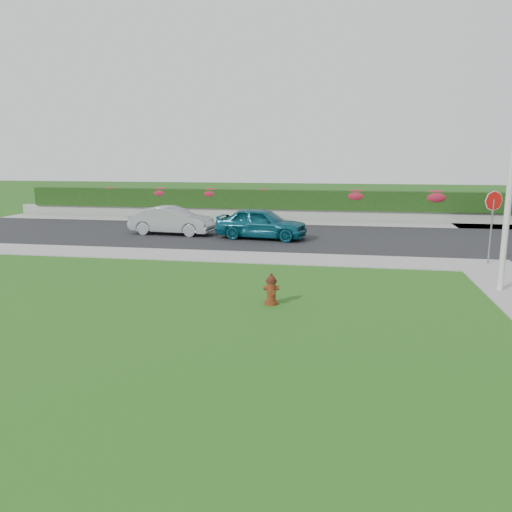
% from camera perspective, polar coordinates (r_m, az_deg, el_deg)
% --- Properties ---
extents(ground, '(120.00, 120.00, 0.00)m').
position_cam_1_polar(ground, '(9.49, -4.08, -11.25)').
color(ground, black).
rests_on(ground, ground).
extents(street_far, '(26.00, 8.00, 0.04)m').
position_cam_1_polar(street_far, '(23.88, -7.67, 2.53)').
color(street_far, black).
rests_on(street_far, ground).
extents(sidewalk_far, '(24.00, 2.00, 0.04)m').
position_cam_1_polar(sidewalk_far, '(19.64, -14.83, 0.35)').
color(sidewalk_far, gray).
rests_on(sidewalk_far, ground).
extents(curb_corner, '(2.00, 2.00, 0.04)m').
position_cam_1_polar(curb_corner, '(18.51, 24.86, -0.99)').
color(curb_corner, gray).
rests_on(curb_corner, ground).
extents(sidewalk_beyond, '(34.00, 2.00, 0.04)m').
position_cam_1_polar(sidewalk_beyond, '(27.91, 3.33, 3.88)').
color(sidewalk_beyond, gray).
rests_on(sidewalk_beyond, ground).
extents(retaining_wall, '(34.00, 0.40, 0.60)m').
position_cam_1_polar(retaining_wall, '(29.35, 3.67, 4.80)').
color(retaining_wall, gray).
rests_on(retaining_wall, ground).
extents(hedge, '(32.00, 0.90, 1.10)m').
position_cam_1_polar(hedge, '(29.37, 3.72, 6.47)').
color(hedge, black).
rests_on(hedge, retaining_wall).
extents(fire_hydrant, '(0.41, 0.39, 0.79)m').
position_cam_1_polar(fire_hydrant, '(12.44, 1.76, -3.88)').
color(fire_hydrant, '#4C200B').
rests_on(fire_hydrant, ground).
extents(sedan_teal, '(4.22, 2.15, 1.37)m').
position_cam_1_polar(sedan_teal, '(22.09, 0.63, 3.78)').
color(sedan_teal, '#0C4B5B').
rests_on(sedan_teal, street_far).
extents(sedan_silver, '(4.02, 1.68, 1.29)m').
position_cam_1_polar(sedan_silver, '(23.69, -9.59, 4.03)').
color(sedan_silver, '#9B9DA2').
rests_on(sedan_silver, street_far).
extents(utility_pole, '(0.16, 0.16, 6.04)m').
position_cam_1_polar(utility_pole, '(14.84, 27.08, 7.73)').
color(utility_pole, silver).
rests_on(utility_pole, ground).
extents(stop_sign, '(0.63, 0.30, 2.51)m').
position_cam_1_polar(stop_sign, '(18.56, 25.45, 4.76)').
color(stop_sign, slate).
rests_on(stop_sign, ground).
extents(flower_clump_a, '(1.06, 0.68, 0.53)m').
position_cam_1_polar(flower_clump_a, '(32.38, -16.38, 7.10)').
color(flower_clump_a, '#B01E36').
rests_on(flower_clump_a, hedge).
extents(flower_clump_b, '(1.27, 0.82, 0.64)m').
position_cam_1_polar(flower_clump_b, '(31.06, -10.81, 7.11)').
color(flower_clump_b, '#B01E36').
rests_on(flower_clump_b, hedge).
extents(flower_clump_c, '(1.27, 0.82, 0.63)m').
position_cam_1_polar(flower_clump_c, '(30.11, -5.21, 7.14)').
color(flower_clump_c, '#B01E36').
rests_on(flower_clump_c, hedge).
extents(flower_clump_d, '(1.09, 0.70, 0.55)m').
position_cam_1_polar(flower_clump_d, '(29.43, 0.88, 7.15)').
color(flower_clump_d, '#B01E36').
rests_on(flower_clump_d, hedge).
extents(flower_clump_e, '(1.41, 0.90, 0.70)m').
position_cam_1_polar(flower_clump_e, '(29.09, 11.31, 6.76)').
color(flower_clump_e, '#B01E36').
rests_on(flower_clump_e, hedge).
extents(flower_clump_f, '(1.50, 0.96, 0.75)m').
position_cam_1_polar(flower_clump_f, '(29.51, 19.82, 6.34)').
color(flower_clump_f, '#B01E36').
rests_on(flower_clump_f, hedge).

